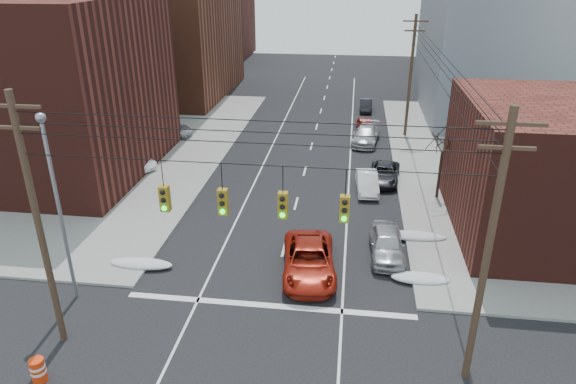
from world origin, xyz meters
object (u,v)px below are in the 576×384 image
(parked_car_a, at_px, (387,244))
(lot_car_c, at_px, (105,144))
(parked_car_b, at_px, (367,182))
(construction_barrel, at_px, (38,370))
(lot_car_a, at_px, (134,161))
(red_pickup, at_px, (309,260))
(lot_car_b, at_px, (167,129))
(parked_car_e, at_px, (366,126))
(parked_car_f, at_px, (366,105))
(parked_car_d, at_px, (366,135))
(parked_car_c, at_px, (384,174))
(lot_car_d, at_px, (123,133))

(parked_car_a, height_order, lot_car_c, parked_car_a)
(parked_car_b, xyz_separation_m, construction_barrel, (-12.94, -20.15, -0.15))
(lot_car_a, bearing_deg, red_pickup, -106.68)
(parked_car_a, relative_size, lot_car_b, 0.97)
(red_pickup, relative_size, lot_car_b, 1.23)
(parked_car_a, xyz_separation_m, lot_car_a, (-19.12, 10.62, -0.01))
(parked_car_a, distance_m, parked_car_e, 22.69)
(parked_car_b, relative_size, parked_car_f, 1.08)
(lot_car_c, bearing_deg, lot_car_a, -143.37)
(parked_car_b, bearing_deg, parked_car_d, 86.43)
(parked_car_a, relative_size, parked_car_c, 0.99)
(parked_car_e, xyz_separation_m, lot_car_b, (-18.42, -3.74, 0.11))
(parked_car_b, bearing_deg, parked_car_e, 86.43)
(red_pickup, xyz_separation_m, lot_car_d, (-18.71, 19.40, 0.05))
(parked_car_b, xyz_separation_m, lot_car_c, (-22.26, 5.25, 0.10))
(parked_car_a, bearing_deg, parked_car_f, 90.12)
(parked_car_a, bearing_deg, red_pickup, -152.11)
(parked_car_e, relative_size, lot_car_d, 0.99)
(parked_car_c, height_order, lot_car_d, lot_car_d)
(lot_car_d, bearing_deg, parked_car_b, -127.03)
(parked_car_b, relative_size, parked_car_c, 0.89)
(parked_car_b, height_order, parked_car_d, parked_car_d)
(parked_car_b, xyz_separation_m, lot_car_b, (-18.42, 10.07, 0.13))
(lot_car_a, height_order, lot_car_b, lot_car_b)
(parked_car_e, bearing_deg, parked_car_c, -89.03)
(parked_car_f, distance_m, lot_car_a, 27.20)
(red_pickup, distance_m, parked_car_d, 22.23)
(parked_car_b, height_order, parked_car_c, parked_car_b)
(parked_car_a, height_order, parked_car_c, parked_car_a)
(parked_car_b, xyz_separation_m, parked_car_c, (1.29, 1.93, -0.04))
(parked_car_d, xyz_separation_m, lot_car_b, (-18.42, -0.74, 0.03))
(parked_car_d, height_order, parked_car_f, parked_car_d)
(lot_car_a, height_order, construction_barrel, lot_car_a)
(parked_car_f, relative_size, lot_car_a, 1.01)
(parked_car_b, xyz_separation_m, lot_car_d, (-21.87, 8.21, 0.18))
(lot_car_b, height_order, lot_car_d, lot_car_d)
(lot_car_c, relative_size, construction_barrel, 4.22)
(parked_car_b, relative_size, lot_car_a, 1.09)
(parked_car_a, xyz_separation_m, parked_car_d, (-0.98, 19.67, -0.00))
(parked_car_f, bearing_deg, parked_car_a, -88.24)
(red_pickup, distance_m, lot_car_c, 25.21)
(parked_car_c, relative_size, parked_car_d, 0.87)
(parked_car_d, height_order, parked_car_e, parked_car_d)
(lot_car_d, bearing_deg, lot_car_a, -166.46)
(parked_car_a, relative_size, parked_car_f, 1.20)
(lot_car_c, bearing_deg, parked_car_b, -116.32)
(parked_car_e, relative_size, lot_car_b, 0.87)
(lot_car_c, xyz_separation_m, construction_barrel, (9.32, -25.40, -0.25))
(lot_car_d, bearing_deg, lot_car_c, 155.93)
(red_pickup, xyz_separation_m, parked_car_e, (3.16, 25.00, -0.11))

